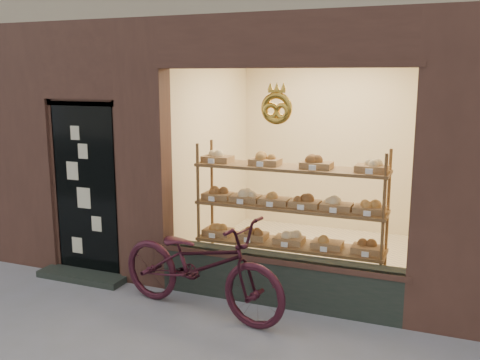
% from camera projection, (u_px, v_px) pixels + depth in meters
% --- Properties ---
extents(display_shelf, '(2.20, 0.45, 1.70)m').
position_uv_depth(display_shelf, '(289.00, 218.00, 6.14)').
color(display_shelf, brown).
rests_on(display_shelf, ground).
extents(bicycle, '(2.11, 1.04, 1.06)m').
position_uv_depth(bicycle, '(200.00, 265.00, 5.59)').
color(bicycle, '#32101B').
rests_on(bicycle, ground).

